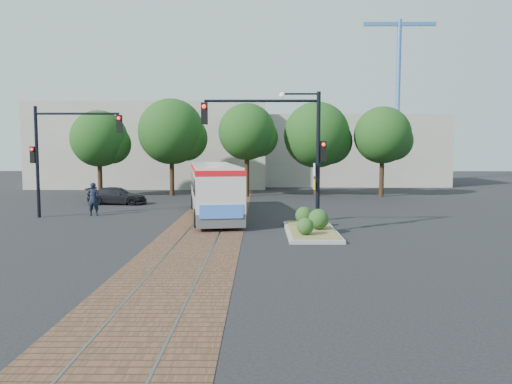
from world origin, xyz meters
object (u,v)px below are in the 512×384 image
(parked_car, at_px, (117,196))
(signal_pole_main, at_px, (290,139))
(officer, at_px, (93,199))
(city_bus, at_px, (214,187))
(traffic_island, at_px, (311,226))
(signal_pole_left, at_px, (58,146))

(parked_car, bearing_deg, signal_pole_main, -130.17)
(signal_pole_main, relative_size, officer, 3.23)
(city_bus, xyz_separation_m, traffic_island, (4.84, -5.42, -1.27))
(signal_pole_main, bearing_deg, signal_pole_left, 158.55)
(traffic_island, bearing_deg, parked_car, 136.33)
(signal_pole_left, bearing_deg, signal_pole_main, -21.45)
(signal_pole_left, distance_m, parked_car, 7.36)
(parked_car, bearing_deg, signal_pole_left, 174.32)
(signal_pole_left, distance_m, officer, 3.42)
(officer, bearing_deg, parked_car, -95.16)
(signal_pole_left, bearing_deg, parked_car, 78.65)
(traffic_island, xyz_separation_m, signal_pole_main, (-0.96, 0.09, 3.83))
(signal_pole_left, relative_size, officer, 3.23)
(traffic_island, distance_m, signal_pole_left, 14.50)
(city_bus, height_order, officer, city_bus)
(traffic_island, distance_m, parked_car, 16.44)
(city_bus, distance_m, traffic_island, 7.38)
(signal_pole_left, bearing_deg, city_bus, 3.62)
(traffic_island, relative_size, parked_car, 1.32)
(traffic_island, height_order, parked_car, parked_car)
(traffic_island, bearing_deg, city_bus, 131.73)
(city_bus, bearing_deg, parked_car, 131.07)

